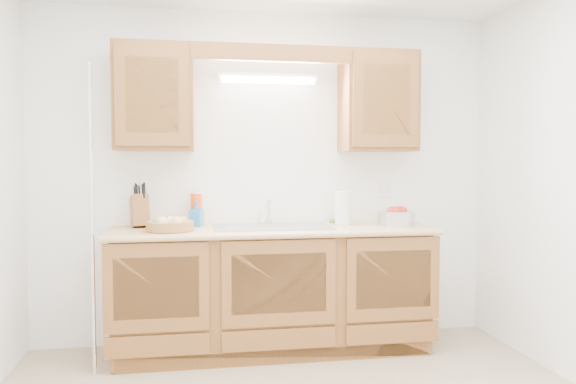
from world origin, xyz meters
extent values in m
cube|color=white|center=(0.00, 1.50, 1.25)|extent=(3.50, 0.02, 2.50)
cube|color=white|center=(0.00, -1.50, 1.25)|extent=(3.50, 0.02, 2.50)
cube|color=brown|center=(0.00, 1.20, 0.44)|extent=(2.20, 0.60, 0.86)
cube|color=tan|center=(0.00, 1.19, 0.88)|extent=(2.30, 0.63, 0.04)
cube|color=brown|center=(-0.83, 1.33, 1.83)|extent=(0.55, 0.33, 0.75)
cube|color=brown|center=(0.83, 1.33, 1.83)|extent=(0.55, 0.33, 0.75)
cube|color=brown|center=(0.00, 1.19, 2.14)|extent=(2.20, 0.05, 0.12)
cylinder|color=white|center=(0.00, 1.40, 1.98)|extent=(0.70, 0.05, 0.05)
cube|color=white|center=(0.00, 1.43, 2.01)|extent=(0.76, 0.06, 0.05)
cube|color=#9E9EA3|center=(0.00, 1.21, 0.90)|extent=(0.84, 0.46, 0.01)
cube|color=#9E9EA3|center=(-0.21, 1.21, 0.82)|extent=(0.39, 0.40, 0.16)
cube|color=#9E9EA3|center=(0.21, 1.21, 0.82)|extent=(0.39, 0.40, 0.16)
cylinder|color=silver|center=(0.00, 1.41, 0.92)|extent=(0.06, 0.06, 0.04)
cylinder|color=silver|center=(0.00, 1.41, 1.00)|extent=(0.02, 0.02, 0.16)
cylinder|color=silver|center=(0.00, 1.35, 1.09)|extent=(0.02, 0.12, 0.02)
cylinder|color=white|center=(0.12, 1.41, 0.96)|extent=(0.03, 0.03, 0.12)
cylinder|color=silver|center=(-1.20, 0.94, 1.00)|extent=(0.03, 0.03, 2.00)
cube|color=white|center=(0.95, 1.49, 1.15)|extent=(0.08, 0.01, 0.12)
cylinder|color=#A57642|center=(-0.72, 1.10, 0.94)|extent=(0.36, 0.36, 0.06)
sphere|color=#D8C67F|center=(-0.77, 1.07, 0.96)|extent=(0.08, 0.08, 0.08)
sphere|color=#D8C67F|center=(-0.67, 1.06, 0.96)|extent=(0.08, 0.08, 0.08)
sphere|color=tan|center=(-0.64, 1.14, 0.96)|extent=(0.07, 0.07, 0.07)
sphere|color=red|center=(-0.74, 1.15, 0.96)|extent=(0.07, 0.07, 0.07)
sphere|color=#72A53F|center=(-0.81, 1.13, 0.96)|extent=(0.07, 0.07, 0.07)
sphere|color=#D8C67F|center=(-0.72, 1.09, 0.96)|extent=(0.08, 0.08, 0.08)
sphere|color=red|center=(-0.69, 1.18, 0.96)|extent=(0.07, 0.07, 0.07)
cube|color=brown|center=(-0.94, 1.37, 1.01)|extent=(0.16, 0.21, 0.26)
cylinder|color=black|center=(-0.97, 1.35, 1.15)|extent=(0.02, 0.04, 0.09)
cylinder|color=black|center=(-0.94, 1.35, 1.15)|extent=(0.02, 0.04, 0.09)
cylinder|color=black|center=(-0.91, 1.35, 1.16)|extent=(0.02, 0.04, 0.09)
cylinder|color=black|center=(-0.96, 1.39, 1.16)|extent=(0.02, 0.04, 0.09)
cylinder|color=black|center=(-0.92, 1.39, 1.17)|extent=(0.02, 0.04, 0.09)
cylinder|color=black|center=(-0.97, 1.43, 1.17)|extent=(0.02, 0.04, 0.09)
cylinder|color=black|center=(-0.91, 1.43, 1.17)|extent=(0.02, 0.04, 0.09)
cylinder|color=#FE500E|center=(-0.54, 1.43, 1.02)|extent=(0.09, 0.09, 0.24)
cylinder|color=white|center=(-0.54, 1.43, 1.14)|extent=(0.08, 0.08, 0.01)
imported|color=#287DC8|center=(-0.54, 1.36, 0.99)|extent=(0.11, 0.11, 0.19)
cube|color=#CC333F|center=(0.54, 1.44, 0.90)|extent=(0.13, 0.10, 0.01)
cube|color=green|center=(0.54, 1.44, 0.91)|extent=(0.13, 0.10, 0.02)
cylinder|color=silver|center=(0.54, 1.27, 0.91)|extent=(0.14, 0.14, 0.01)
cylinder|color=silver|center=(0.54, 1.27, 1.04)|extent=(0.02, 0.02, 0.28)
cylinder|color=white|center=(0.54, 1.27, 1.03)|extent=(0.12, 0.12, 0.24)
sphere|color=silver|center=(0.54, 1.27, 1.18)|extent=(0.02, 0.02, 0.02)
cylinder|color=silver|center=(0.92, 1.17, 0.95)|extent=(0.30, 0.30, 0.11)
sphere|color=red|center=(0.89, 1.17, 1.01)|extent=(0.07, 0.07, 0.07)
sphere|color=red|center=(0.95, 1.19, 1.01)|extent=(0.07, 0.07, 0.07)
sphere|color=red|center=(0.92, 1.14, 1.01)|extent=(0.07, 0.07, 0.07)
sphere|color=red|center=(0.96, 1.15, 1.01)|extent=(0.07, 0.07, 0.07)
camera|label=1|loc=(-0.57, -2.78, 1.37)|focal=35.00mm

